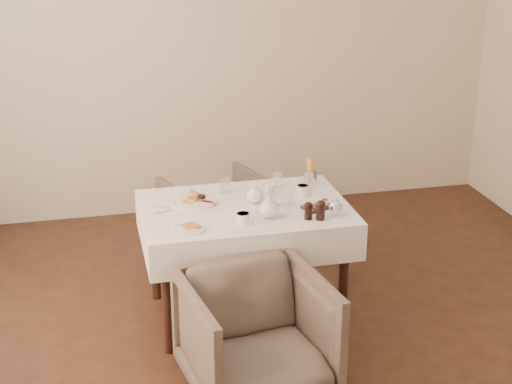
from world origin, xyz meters
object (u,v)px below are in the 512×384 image
object	(u,v)px
table	(245,224)
armchair_far	(220,221)
breakfast_plate	(193,201)
armchair_near	(257,337)
teapot_centre	(255,194)

from	to	relation	value
table	armchair_far	bearing A→B (deg)	91.24
breakfast_plate	armchair_near	bearing A→B (deg)	-72.99
armchair_far	teapot_centre	bearing A→B (deg)	78.62
breakfast_plate	teapot_centre	bearing A→B (deg)	-8.39
teapot_centre	armchair_near	bearing A→B (deg)	-94.23
breakfast_plate	teapot_centre	size ratio (longest dim) A/B	2.04
armchair_far	breakfast_plate	world-z (taller)	breakfast_plate
armchair_near	breakfast_plate	world-z (taller)	breakfast_plate
armchair_near	armchair_far	size ratio (longest dim) A/B	1.05
armchair_far	table	bearing A→B (deg)	73.06
table	armchair_far	size ratio (longest dim) A/B	1.79
table	armchair_near	distance (m)	0.89
table	teapot_centre	xyz separation A→B (m)	(0.07, 0.04, 0.18)
armchair_far	teapot_centre	size ratio (longest dim) A/B	4.84
armchair_near	armchair_far	xyz separation A→B (m)	(0.10, 1.63, -0.02)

